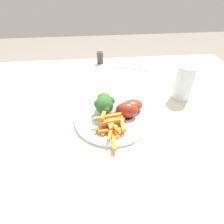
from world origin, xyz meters
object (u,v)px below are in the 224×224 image
(dining_table, at_px, (120,129))
(broccoli_floret_middle, at_px, (104,105))
(dinner_plate, at_px, (112,118))
(water_glass, at_px, (184,82))
(broccoli_floret_front, at_px, (105,105))
(broccoli_floret_back, at_px, (104,99))
(fork, at_px, (132,69))
(pepper_shaker, at_px, (100,58))
(chicken_drumstick_far, at_px, (130,107))
(carrot_fries_pile, at_px, (112,124))
(chicken_drumstick_near, at_px, (125,110))

(dining_table, distance_m, broccoli_floret_middle, 0.17)
(dinner_plate, distance_m, water_glass, 0.30)
(broccoli_floret_front, height_order, water_glass, water_glass)
(broccoli_floret_back, relative_size, fork, 0.34)
(fork, height_order, pepper_shaker, pepper_shaker)
(dining_table, bearing_deg, broccoli_floret_front, -138.24)
(dinner_plate, height_order, pepper_shaker, pepper_shaker)
(fork, bearing_deg, chicken_drumstick_far, 101.25)
(dining_table, xyz_separation_m, carrot_fries_pile, (-0.04, -0.11, 0.13))
(broccoli_floret_front, bearing_deg, dinner_plate, -16.12)
(dining_table, relative_size, fork, 5.85)
(fork, bearing_deg, chicken_drumstick_near, 98.76)
(dining_table, bearing_deg, broccoli_floret_middle, -143.40)
(dinner_plate, xyz_separation_m, chicken_drumstick_far, (0.06, 0.02, 0.03))
(broccoli_floret_front, distance_m, broccoli_floret_middle, 0.01)
(broccoli_floret_front, bearing_deg, dining_table, 41.76)
(fork, bearing_deg, dining_table, 94.77)
(carrot_fries_pile, relative_size, chicken_drumstick_near, 1.31)
(broccoli_floret_middle, xyz_separation_m, chicken_drumstick_near, (0.07, -0.02, -0.02))
(broccoli_floret_front, distance_m, water_glass, 0.31)
(dinner_plate, xyz_separation_m, pepper_shaker, (-0.02, 0.42, 0.02))
(chicken_drumstick_far, bearing_deg, chicken_drumstick_near, -131.48)
(fork, bearing_deg, pepper_shaker, -6.05)
(dining_table, relative_size, broccoli_floret_back, 17.42)
(broccoli_floret_back, height_order, chicken_drumstick_far, broccoli_floret_back)
(broccoli_floret_middle, xyz_separation_m, water_glass, (0.29, 0.09, 0.01))
(fork, height_order, water_glass, water_glass)
(dinner_plate, height_order, broccoli_floret_middle, broccoli_floret_middle)
(chicken_drumstick_far, distance_m, fork, 0.33)
(dining_table, height_order, broccoli_floret_back, broccoli_floret_back)
(broccoli_floret_front, relative_size, fork, 0.39)
(broccoli_floret_front, xyz_separation_m, fork, (0.15, 0.34, -0.05))
(dining_table, bearing_deg, fork, 72.77)
(broccoli_floret_back, relative_size, carrot_fries_pile, 0.40)
(broccoli_floret_front, bearing_deg, carrot_fries_pile, -74.65)
(broccoli_floret_back, height_order, fork, broccoli_floret_back)
(dinner_plate, distance_m, chicken_drumstick_far, 0.07)
(broccoli_floret_middle, relative_size, chicken_drumstick_far, 0.52)
(dining_table, distance_m, broccoli_floret_back, 0.17)
(broccoli_floret_back, relative_size, pepper_shaker, 1.14)
(dining_table, height_order, broccoli_floret_front, broccoli_floret_front)
(broccoli_floret_middle, xyz_separation_m, chicken_drumstick_far, (0.09, 0.01, -0.02))
(chicken_drumstick_far, xyz_separation_m, water_glass, (0.21, 0.08, 0.03))
(broccoli_floret_front, height_order, chicken_drumstick_far, broccoli_floret_front)
(carrot_fries_pile, height_order, chicken_drumstick_near, chicken_drumstick_near)
(dining_table, relative_size, broccoli_floret_middle, 16.31)
(broccoli_floret_middle, relative_size, chicken_drumstick_near, 0.55)
(carrot_fries_pile, bearing_deg, chicken_drumstick_far, 47.33)
(dinner_plate, distance_m, broccoli_floret_front, 0.06)
(dining_table, height_order, water_glass, water_glass)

